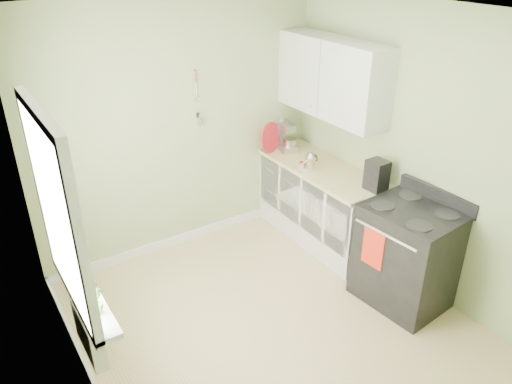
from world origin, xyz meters
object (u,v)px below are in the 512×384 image
stove (407,255)px  kettle (310,161)px  stand_mixer (286,137)px  coffee_maker (376,176)px

stove → kettle: 1.41m
kettle → stand_mixer: bearing=78.6°
stove → stand_mixer: bearing=90.8°
stove → kettle: (-0.15, 1.31, 0.51)m
kettle → stove: bearing=-83.4°
stove → coffee_maker: 0.82m
stand_mixer → coffee_maker: stand_mixer is taller
stand_mixer → kettle: stand_mixer is taller
stove → kettle: size_ratio=5.68×
stand_mixer → kettle: size_ratio=1.87×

